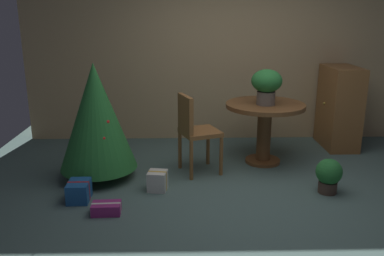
% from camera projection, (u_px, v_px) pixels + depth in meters
% --- Properties ---
extents(ground_plane, '(6.60, 6.60, 0.00)m').
position_uv_depth(ground_plane, '(250.00, 199.00, 4.22)').
color(ground_plane, '#4C6660').
extents(back_wall_panel, '(6.00, 0.10, 2.60)m').
position_uv_depth(back_wall_panel, '(229.00, 53.00, 5.98)').
color(back_wall_panel, tan).
rests_on(back_wall_panel, ground_plane).
extents(round_dining_table, '(0.99, 0.99, 0.78)m').
position_uv_depth(round_dining_table, '(265.00, 119.00, 5.11)').
color(round_dining_table, brown).
rests_on(round_dining_table, ground_plane).
extents(flower_vase, '(0.37, 0.37, 0.44)m').
position_uv_depth(flower_vase, '(267.00, 84.00, 4.92)').
color(flower_vase, '#665B51').
rests_on(flower_vase, round_dining_table).
extents(wooden_chair_left_near, '(0.55, 0.55, 0.96)m').
position_uv_depth(wooden_chair_left_near, '(194.00, 129.00, 4.78)').
color(wooden_chair_left_near, brown).
rests_on(wooden_chair_left_near, ground_plane).
extents(holiday_tree, '(0.88, 0.88, 1.35)m').
position_uv_depth(holiday_tree, '(96.00, 117.00, 4.57)').
color(holiday_tree, brown).
rests_on(holiday_tree, ground_plane).
extents(gift_box_cream, '(0.23, 0.22, 0.22)m').
position_uv_depth(gift_box_cream, '(158.00, 181.00, 4.41)').
color(gift_box_cream, silver).
rests_on(gift_box_cream, ground_plane).
extents(gift_box_purple, '(0.28, 0.19, 0.11)m').
position_uv_depth(gift_box_purple, '(106.00, 208.00, 3.91)').
color(gift_box_purple, '#9E287A').
rests_on(gift_box_purple, ground_plane).
extents(gift_box_blue, '(0.22, 0.29, 0.20)m').
position_uv_depth(gift_box_blue, '(79.00, 191.00, 4.17)').
color(gift_box_blue, '#1E569E').
rests_on(gift_box_blue, ground_plane).
extents(wooden_cabinet, '(0.44, 0.75, 1.15)m').
position_uv_depth(wooden_cabinet, '(339.00, 107.00, 5.75)').
color(wooden_cabinet, brown).
rests_on(wooden_cabinet, ground_plane).
extents(potted_plant, '(0.28, 0.28, 0.38)m').
position_uv_depth(potted_plant, '(329.00, 175.00, 4.33)').
color(potted_plant, '#4C382D').
rests_on(potted_plant, ground_plane).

